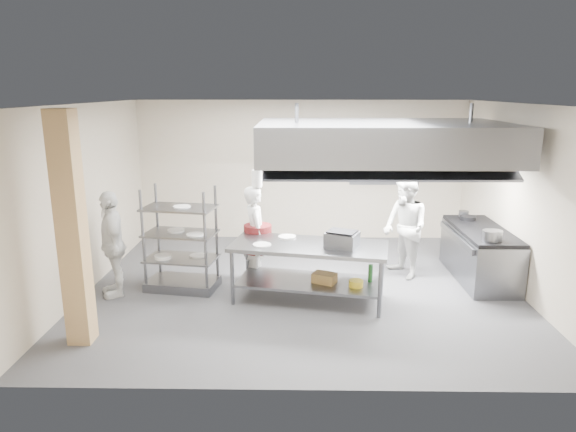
{
  "coord_description": "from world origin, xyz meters",
  "views": [
    {
      "loc": [
        -0.1,
        -8.02,
        3.22
      ],
      "look_at": [
        -0.24,
        0.2,
        1.18
      ],
      "focal_mm": 32.0,
      "sensor_mm": 36.0,
      "label": 1
    }
  ],
  "objects_px": {
    "chef_plating": "(112,244)",
    "griddle": "(342,240)",
    "island": "(309,272)",
    "stockpot": "(490,236)",
    "chef_head": "(256,235)",
    "cooking_range": "(479,255)",
    "pass_rack": "(181,239)",
    "chef_line": "(405,228)"
  },
  "relations": [
    {
      "from": "chef_plating",
      "to": "griddle",
      "type": "bearing_deg",
      "value": 60.92
    },
    {
      "from": "island",
      "to": "stockpot",
      "type": "height_order",
      "value": "stockpot"
    },
    {
      "from": "chef_head",
      "to": "chef_plating",
      "type": "relative_size",
      "value": 0.98
    },
    {
      "from": "chef_head",
      "to": "griddle",
      "type": "height_order",
      "value": "chef_head"
    },
    {
      "from": "island",
      "to": "griddle",
      "type": "relative_size",
      "value": 5.14
    },
    {
      "from": "chef_head",
      "to": "stockpot",
      "type": "height_order",
      "value": "chef_head"
    },
    {
      "from": "chef_plating",
      "to": "griddle",
      "type": "height_order",
      "value": "chef_plating"
    },
    {
      "from": "chef_head",
      "to": "cooking_range",
      "type": "bearing_deg",
      "value": -100.14
    },
    {
      "from": "pass_rack",
      "to": "chef_line",
      "type": "bearing_deg",
      "value": 18.69
    },
    {
      "from": "cooking_range",
      "to": "griddle",
      "type": "bearing_deg",
      "value": -155.63
    },
    {
      "from": "chef_line",
      "to": "griddle",
      "type": "distance_m",
      "value": 1.71
    },
    {
      "from": "stockpot",
      "to": "chef_head",
      "type": "bearing_deg",
      "value": 172.16
    },
    {
      "from": "chef_head",
      "to": "chef_line",
      "type": "xyz_separation_m",
      "value": [
        2.57,
        0.32,
        0.05
      ]
    },
    {
      "from": "chef_head",
      "to": "chef_line",
      "type": "height_order",
      "value": "chef_line"
    },
    {
      "from": "island",
      "to": "chef_head",
      "type": "distance_m",
      "value": 1.22
    },
    {
      "from": "pass_rack",
      "to": "griddle",
      "type": "relative_size",
      "value": 3.68
    },
    {
      "from": "pass_rack",
      "to": "griddle",
      "type": "distance_m",
      "value": 2.64
    },
    {
      "from": "island",
      "to": "chef_head",
      "type": "bearing_deg",
      "value": 150.16
    },
    {
      "from": "pass_rack",
      "to": "cooking_range",
      "type": "height_order",
      "value": "pass_rack"
    },
    {
      "from": "griddle",
      "to": "stockpot",
      "type": "xyz_separation_m",
      "value": [
        2.35,
        0.38,
        -0.04
      ]
    },
    {
      "from": "chef_plating",
      "to": "chef_line",
      "type": "bearing_deg",
      "value": 76.53
    },
    {
      "from": "cooking_range",
      "to": "chef_plating",
      "type": "height_order",
      "value": "chef_plating"
    },
    {
      "from": "cooking_range",
      "to": "griddle",
      "type": "distance_m",
      "value": 2.8
    },
    {
      "from": "cooking_range",
      "to": "chef_line",
      "type": "distance_m",
      "value": 1.38
    },
    {
      "from": "cooking_range",
      "to": "chef_head",
      "type": "distance_m",
      "value": 3.89
    },
    {
      "from": "chef_line",
      "to": "stockpot",
      "type": "relative_size",
      "value": 7.12
    },
    {
      "from": "stockpot",
      "to": "cooking_range",
      "type": "bearing_deg",
      "value": 79.48
    },
    {
      "from": "chef_head",
      "to": "chef_plating",
      "type": "bearing_deg",
      "value": 91.1
    },
    {
      "from": "pass_rack",
      "to": "chef_head",
      "type": "relative_size",
      "value": 1.02
    },
    {
      "from": "pass_rack",
      "to": "chef_line",
      "type": "relative_size",
      "value": 0.96
    },
    {
      "from": "chef_head",
      "to": "griddle",
      "type": "relative_size",
      "value": 3.61
    },
    {
      "from": "stockpot",
      "to": "island",
      "type": "bearing_deg",
      "value": -175.01
    },
    {
      "from": "island",
      "to": "pass_rack",
      "type": "height_order",
      "value": "pass_rack"
    },
    {
      "from": "chef_line",
      "to": "cooking_range",
      "type": "bearing_deg",
      "value": 64.22
    },
    {
      "from": "chef_head",
      "to": "griddle",
      "type": "distance_m",
      "value": 1.64
    },
    {
      "from": "island",
      "to": "griddle",
      "type": "xyz_separation_m",
      "value": [
        0.49,
        -0.13,
        0.57
      ]
    },
    {
      "from": "chef_head",
      "to": "stockpot",
      "type": "relative_size",
      "value": 6.7
    },
    {
      "from": "chef_line",
      "to": "griddle",
      "type": "height_order",
      "value": "chef_line"
    },
    {
      "from": "pass_rack",
      "to": "griddle",
      "type": "bearing_deg",
      "value": -3.61
    },
    {
      "from": "chef_line",
      "to": "stockpot",
      "type": "height_order",
      "value": "chef_line"
    },
    {
      "from": "pass_rack",
      "to": "chef_plating",
      "type": "height_order",
      "value": "pass_rack"
    },
    {
      "from": "chef_head",
      "to": "chef_plating",
      "type": "height_order",
      "value": "chef_plating"
    }
  ]
}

